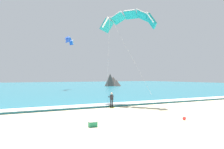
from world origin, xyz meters
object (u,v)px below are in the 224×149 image
at_px(surfboard, 112,107).
at_px(kite_primary, 129,19).
at_px(kitesurfer, 112,99).
at_px(cooler_box, 93,124).
at_px(kite_distant, 69,39).
at_px(beach_ball, 184,118).

relative_size(surfboard, kite_primary, 0.13).
height_order(kitesurfer, kite_primary, kite_primary).
xyz_separation_m(surfboard, cooler_box, (-6.37, -8.82, 0.18)).
relative_size(kite_distant, beach_ball, 18.22).
distance_m(surfboard, kitesurfer, 0.91).
bearing_deg(kitesurfer, beach_ball, -83.52).
height_order(kitesurfer, kite_distant, kite_distant).
xyz_separation_m(kitesurfer, kite_primary, (4.41, 3.09, 10.21)).
bearing_deg(surfboard, kitesurfer, 86.46).
xyz_separation_m(surfboard, beach_ball, (1.13, -9.93, 0.12)).
bearing_deg(cooler_box, kite_primary, 47.88).
relative_size(kitesurfer, kite_primary, 0.15).
xyz_separation_m(kite_distant, beach_ball, (-7.14, -48.31, -13.16)).
relative_size(kite_primary, beach_ball, 39.46).
relative_size(surfboard, kitesurfer, 0.84).
height_order(surfboard, kite_primary, kite_primary).
bearing_deg(surfboard, cooler_box, -125.84).
distance_m(surfboard, kite_primary, 12.36).
xyz_separation_m(surfboard, kitesurfer, (0.00, 0.02, 0.91)).
bearing_deg(kite_primary, kite_distant, 83.75).
relative_size(surfboard, kite_distant, 0.28).
distance_m(kitesurfer, kite_distant, 41.14).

